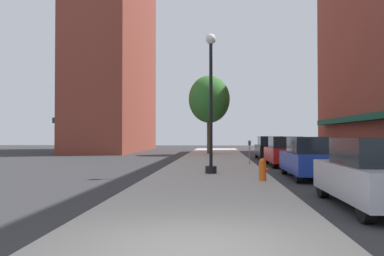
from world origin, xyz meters
name	(u,v)px	position (x,y,z in m)	size (l,w,h in m)	color
ground_plane	(281,165)	(4.00, 18.00, 0.00)	(90.00, 90.00, 0.00)	#2D2D30
sidewalk_slab	(213,162)	(0.00, 19.00, 0.06)	(4.80, 50.00, 0.12)	#A8A399
building_far_background	(116,61)	(-11.01, 37.00, 9.92)	(6.80, 18.00, 19.89)	brown
lamppost	(211,100)	(0.02, 11.11, 3.20)	(0.48, 0.48, 5.90)	black
fire_hydrant	(263,169)	(1.90, 8.53, 0.52)	(0.33, 0.26, 0.79)	#E05614
parking_meter_near	(250,149)	(2.05, 16.58, 0.95)	(0.14, 0.09, 1.31)	slate
tree_near	(209,100)	(-0.52, 29.42, 4.91)	(3.64, 3.64, 6.91)	#4C3823
car_silver	(375,174)	(4.00, 3.96, 0.81)	(1.80, 4.30, 1.66)	black
car_blue	(311,158)	(4.00, 10.46, 0.81)	(1.80, 4.30, 1.66)	black
car_red	(285,152)	(4.00, 16.76, 0.81)	(1.80, 4.30, 1.66)	black
car_black	(270,148)	(4.00, 23.25, 0.81)	(1.80, 4.30, 1.66)	black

